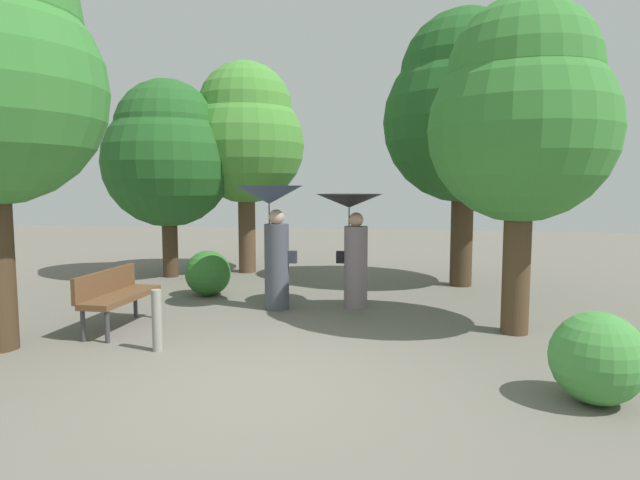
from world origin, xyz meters
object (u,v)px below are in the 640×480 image
(tree_mid_left, at_px, (246,134))
(tree_mid_right, at_px, (522,113))
(tree_far_back, at_px, (168,153))
(park_bench, at_px, (116,293))
(person_left, at_px, (272,223))
(person_right, at_px, (352,229))
(path_marker_post, at_px, (157,320))
(tree_near_right, at_px, (465,107))

(tree_mid_left, relative_size, tree_mid_right, 1.08)
(tree_far_back, bearing_deg, park_bench, -74.12)
(person_left, distance_m, tree_far_back, 4.29)
(person_right, height_order, tree_mid_left, tree_mid_left)
(person_left, bearing_deg, person_right, -75.87)
(park_bench, height_order, path_marker_post, park_bench)
(tree_mid_right, distance_m, path_marker_post, 5.39)
(person_left, bearing_deg, tree_near_right, -50.90)
(path_marker_post, bearing_deg, person_right, 53.77)
(tree_mid_right, height_order, path_marker_post, tree_mid_right)
(tree_mid_right, xyz_separation_m, tree_far_back, (-6.72, 3.56, -0.24))
(person_right, xyz_separation_m, tree_far_back, (-4.33, 2.36, 1.43))
(tree_far_back, bearing_deg, person_left, -41.31)
(person_left, distance_m, path_marker_post, 2.80)
(person_left, relative_size, tree_far_back, 0.47)
(person_left, height_order, tree_far_back, tree_far_back)
(tree_far_back, bearing_deg, path_marker_post, -66.28)
(person_left, xyz_separation_m, park_bench, (-1.85, -1.60, -0.91))
(person_left, bearing_deg, tree_far_back, 47.91)
(person_left, height_order, tree_mid_left, tree_mid_left)
(park_bench, xyz_separation_m, tree_near_right, (5.06, 4.28, 3.04))
(person_right, height_order, park_bench, person_right)
(tree_near_right, xyz_separation_m, tree_mid_right, (0.44, -3.55, -0.58))
(tree_mid_left, height_order, path_marker_post, tree_mid_left)
(tree_mid_left, xyz_separation_m, path_marker_post, (0.78, -6.07, -2.83))
(park_bench, distance_m, tree_near_right, 7.30)
(tree_far_back, bearing_deg, person_right, -28.58)
(person_right, distance_m, park_bench, 3.75)
(tree_near_right, bearing_deg, person_right, -129.69)
(tree_far_back, bearing_deg, tree_mid_left, 30.97)
(tree_near_right, relative_size, path_marker_post, 7.15)
(person_left, height_order, park_bench, person_left)
(tree_far_back, relative_size, path_marker_post, 5.68)
(person_left, bearing_deg, path_marker_post, 161.40)
(park_bench, relative_size, tree_mid_right, 0.34)
(park_bench, xyz_separation_m, tree_far_back, (-1.22, 4.29, 2.23))
(park_bench, xyz_separation_m, path_marker_post, (1.05, -0.88, -0.13))
(tree_far_back, bearing_deg, tree_mid_right, -27.94)
(tree_mid_left, bearing_deg, tree_near_right, -10.75)
(tree_far_back, distance_m, path_marker_post, 6.12)
(person_right, bearing_deg, tree_mid_left, 40.28)
(person_right, height_order, path_marker_post, person_right)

